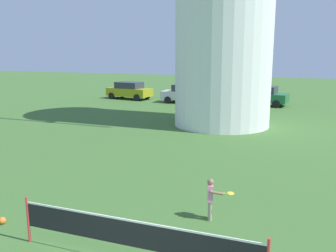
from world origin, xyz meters
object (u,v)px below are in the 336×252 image
object	(u,v)px
player_far	(211,197)
stray_ball	(2,221)
parked_car_mustard	(129,90)
parked_car_silver	(188,94)
tennis_net	(133,234)
parked_car_green	(261,95)

from	to	relation	value
player_far	stray_ball	distance (m)	5.41
parked_car_mustard	parked_car_silver	distance (m)	5.91
player_far	parked_car_silver	distance (m)	22.25
tennis_net	parked_car_silver	bearing A→B (deg)	105.30
stray_ball	parked_car_green	bearing A→B (deg)	81.80
stray_ball	parked_car_green	size ratio (longest dim) A/B	0.04
parked_car_silver	parked_car_green	bearing A→B (deg)	8.40
player_far	stray_ball	world-z (taller)	player_far
stray_ball	parked_car_green	distance (m)	24.28
player_far	parked_car_green	size ratio (longest dim) A/B	0.26
player_far	parked_car_mustard	bearing A→B (deg)	121.53
player_far	parked_car_green	world-z (taller)	parked_car_green
tennis_net	player_far	bearing A→B (deg)	69.80
parked_car_green	tennis_net	bearing A→B (deg)	-88.83
parked_car_green	stray_ball	bearing A→B (deg)	-98.20
parked_car_silver	tennis_net	bearing A→B (deg)	-74.70
tennis_net	player_far	world-z (taller)	player_far
tennis_net	parked_car_green	size ratio (longest dim) A/B	1.25
parked_car_green	parked_car_mustard	bearing A→B (deg)	-179.10
tennis_net	player_far	distance (m)	2.80
tennis_net	player_far	xyz separation A→B (m)	(0.97, 2.63, -0.05)
tennis_net	parked_car_green	bearing A→B (deg)	91.17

